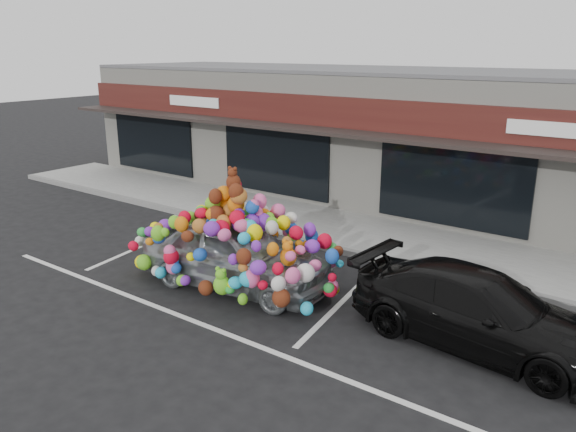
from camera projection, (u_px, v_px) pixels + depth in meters
The scene contains 9 objects.
ground at pixel (235, 272), 13.01m from camera, with size 90.00×90.00×0.00m, color black.
shop_building at pixel (399, 135), 18.91m from camera, with size 24.00×7.20×4.31m.
sidewalk at pixel (328, 226), 16.08m from camera, with size 26.00×3.00×0.15m, color gray.
kerb at pixel (297, 240), 14.92m from camera, with size 26.00×0.18×0.16m, color slate.
parking_stripe_left at pixel (150, 242), 14.96m from camera, with size 0.12×4.40×0.01m, color silver.
parking_stripe_mid at pixel (344, 300), 11.58m from camera, with size 0.12×4.40×0.01m, color silver.
lane_line at pixel (235, 337), 10.10m from camera, with size 14.00×0.12×0.01m, color silver.
toy_car at pixel (236, 247), 12.00m from camera, with size 3.11×4.77×2.67m.
black_sedan at pixel (479, 310), 9.68m from camera, with size 4.52×1.84×1.31m, color black.
Camera 1 is at (8.10, -9.03, 5.01)m, focal length 35.00 mm.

